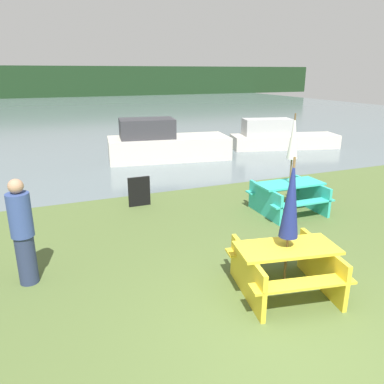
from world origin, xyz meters
name	(u,v)px	position (x,y,z in m)	size (l,w,h in m)	color
ground_plane	(293,344)	(0.00, 0.00, 0.00)	(60.00, 60.00, 0.00)	#516633
water	(70,111)	(0.00, 31.57, 0.00)	(60.00, 50.00, 0.00)	slate
far_treeline	(55,82)	(0.00, 51.57, 2.00)	(80.00, 1.60, 4.00)	#193319
picnic_table_yellow	(285,265)	(0.59, 1.05, 0.46)	(1.73, 1.63, 0.77)	yellow
picnic_table_teal	(289,195)	(2.73, 3.92, 0.44)	(1.62, 1.41, 0.74)	#33B7A8
umbrella_white	(293,138)	(2.73, 3.92, 1.82)	(0.25, 0.25, 2.37)	brown
umbrella_navy	(291,199)	(0.59, 1.05, 1.52)	(0.28, 0.28, 2.13)	brown
boat	(164,144)	(1.78, 10.58, 0.59)	(4.81, 2.42, 1.58)	beige
boat_second	(280,137)	(7.23, 10.76, 0.47)	(4.90, 2.39, 1.30)	beige
person	(23,233)	(-3.07, 2.83, 0.88)	(0.35, 0.35, 1.74)	#283351
signboard	(139,192)	(-0.49, 5.72, 0.38)	(0.55, 0.08, 0.75)	black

